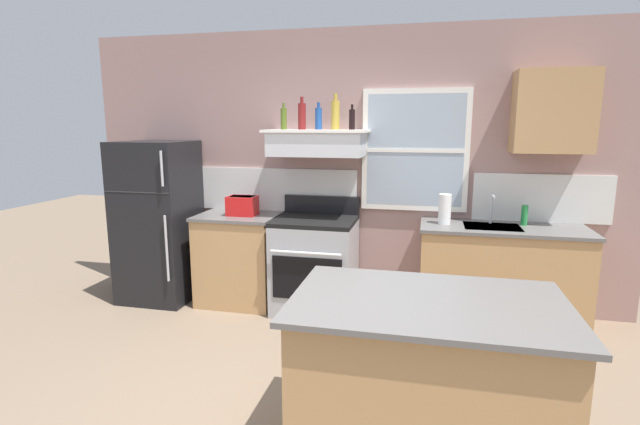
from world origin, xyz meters
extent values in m
cube|color=gray|center=(0.00, 2.23, 1.35)|extent=(5.40, 0.06, 2.70)
cube|color=silver|center=(-1.15, 2.19, 1.13)|extent=(2.50, 0.02, 0.44)
cube|color=silver|center=(1.80, 2.19, 1.13)|extent=(1.20, 0.02, 0.44)
cube|color=white|center=(0.65, 2.18, 1.55)|extent=(1.00, 0.04, 1.15)
cube|color=#9EADBC|center=(0.65, 2.17, 1.55)|extent=(0.90, 0.01, 1.05)
cube|color=white|center=(0.65, 2.16, 1.55)|extent=(0.90, 0.02, 0.04)
cube|color=black|center=(-1.90, 1.84, 0.81)|extent=(0.70, 0.68, 1.63)
cube|color=#333333|center=(-1.90, 1.50, 1.16)|extent=(0.69, 0.00, 0.01)
cylinder|color=#A5A8AD|center=(-1.60, 1.47, 0.64)|extent=(0.02, 0.02, 0.64)
cylinder|color=#A5A8AD|center=(-1.60, 1.47, 1.40)|extent=(0.02, 0.02, 0.33)
cube|color=tan|center=(-1.05, 1.90, 0.44)|extent=(0.76, 0.60, 0.88)
cube|color=#605E5B|center=(-1.05, 1.90, 0.90)|extent=(0.79, 0.63, 0.03)
cube|color=red|center=(-0.99, 1.88, 1.01)|extent=(0.28, 0.20, 0.19)
cube|color=black|center=(-0.99, 1.88, 1.09)|extent=(0.24, 0.16, 0.01)
cube|color=black|center=(-1.14, 1.88, 1.04)|extent=(0.02, 0.03, 0.02)
cube|color=#9EA0A5|center=(-0.25, 1.86, 0.43)|extent=(0.76, 0.64, 0.87)
cube|color=black|center=(-0.25, 1.86, 0.89)|extent=(0.76, 0.64, 0.04)
cube|color=black|center=(-0.25, 2.15, 1.00)|extent=(0.76, 0.06, 0.18)
cube|color=black|center=(-0.25, 1.54, 0.42)|extent=(0.65, 0.01, 0.40)
cylinder|color=silver|center=(-0.25, 1.50, 0.67)|extent=(0.65, 0.03, 0.03)
cube|color=silver|center=(-0.25, 1.96, 1.61)|extent=(0.88, 0.48, 0.22)
cube|color=#262628|center=(-0.25, 1.74, 1.53)|extent=(0.75, 0.02, 0.04)
cube|color=white|center=(-0.25, 1.96, 1.73)|extent=(0.96, 0.52, 0.02)
cylinder|color=#4C601E|center=(-0.58, 1.97, 1.84)|extent=(0.06, 0.06, 0.20)
cylinder|color=#4C601E|center=(-0.58, 1.97, 1.97)|extent=(0.03, 0.03, 0.05)
cylinder|color=maroon|center=(-0.40, 1.98, 1.87)|extent=(0.07, 0.07, 0.24)
cylinder|color=maroon|center=(-0.40, 1.98, 2.02)|extent=(0.03, 0.03, 0.06)
cylinder|color=#1E478C|center=(-0.25, 2.01, 1.85)|extent=(0.07, 0.07, 0.20)
cylinder|color=#1E478C|center=(-0.25, 2.01, 1.97)|extent=(0.03, 0.03, 0.05)
cylinder|color=#B29333|center=(-0.09, 2.01, 1.88)|extent=(0.08, 0.08, 0.26)
cylinder|color=#B29333|center=(-0.09, 2.01, 2.04)|extent=(0.03, 0.03, 0.07)
cylinder|color=black|center=(0.07, 1.98, 1.84)|extent=(0.06, 0.06, 0.18)
cylinder|color=black|center=(0.07, 1.98, 1.95)|extent=(0.02, 0.02, 0.05)
cube|color=tan|center=(1.45, 1.90, 0.44)|extent=(1.40, 0.60, 0.88)
cube|color=#605E5B|center=(1.45, 1.90, 0.90)|extent=(1.43, 0.63, 0.03)
cube|color=#B7BABC|center=(1.35, 1.88, 0.90)|extent=(0.48, 0.36, 0.01)
cylinder|color=silver|center=(1.35, 2.02, 1.05)|extent=(0.03, 0.03, 0.28)
cylinder|color=silver|center=(1.35, 1.94, 1.17)|extent=(0.02, 0.16, 0.02)
cylinder|color=white|center=(0.94, 1.90, 1.04)|extent=(0.11, 0.11, 0.27)
cylinder|color=#268C3F|center=(1.63, 2.00, 1.00)|extent=(0.06, 0.06, 0.18)
cube|color=tan|center=(0.81, -0.06, 0.44)|extent=(1.32, 0.82, 0.88)
cube|color=#605E5B|center=(0.81, -0.06, 0.90)|extent=(1.40, 0.90, 0.03)
cube|color=tan|center=(1.80, 2.04, 1.90)|extent=(0.64, 0.32, 0.70)
camera|label=1|loc=(0.78, -2.41, 1.79)|focal=26.51mm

